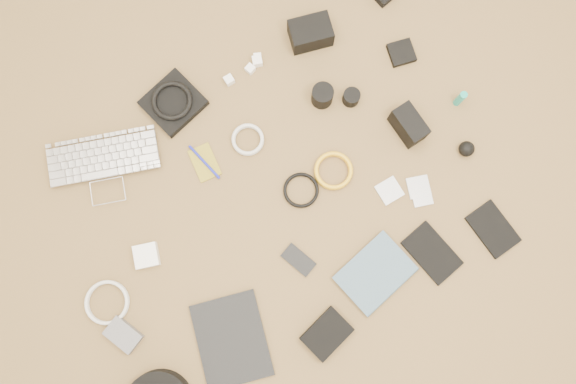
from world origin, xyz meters
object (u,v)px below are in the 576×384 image
laptop (106,172)px  paperback (393,293)px  dslr_camera (310,33)px  phone (299,260)px  tablet (232,340)px

laptop → paperback: laptop is taller
dslr_camera → phone: 0.78m
tablet → paperback: size_ratio=1.22×
laptop → dslr_camera: (0.84, 0.08, 0.03)m
laptop → paperback: size_ratio=1.62×
paperback → tablet: bearing=63.6°
laptop → tablet: (0.10, -0.69, -0.01)m
phone → paperback: paperback is taller
tablet → phone: bearing=35.0°
laptop → dslr_camera: 0.84m
laptop → tablet: 0.70m
tablet → paperback: (0.53, -0.13, 0.01)m
dslr_camera → phone: (-0.42, -0.65, -0.04)m
paperback → laptop: bearing=25.0°
tablet → phone: tablet is taller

